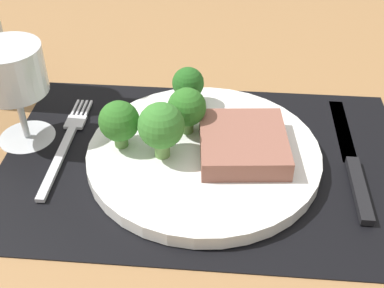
% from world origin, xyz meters
% --- Properties ---
extents(ground_plane, '(1.40, 1.10, 0.03)m').
position_xyz_m(ground_plane, '(0.00, 0.00, -0.01)').
color(ground_plane, '#996D42').
extents(placemat, '(0.47, 0.31, 0.00)m').
position_xyz_m(placemat, '(0.00, 0.00, 0.00)').
color(placemat, black).
rests_on(placemat, ground_plane).
extents(plate, '(0.27, 0.27, 0.02)m').
position_xyz_m(plate, '(0.00, 0.00, 0.01)').
color(plate, white).
rests_on(plate, placemat).
extents(steak, '(0.11, 0.11, 0.02)m').
position_xyz_m(steak, '(0.04, 0.00, 0.03)').
color(steak, '#8C5647').
rests_on(steak, plate).
extents(broccoli_near_fork, '(0.05, 0.05, 0.06)m').
position_xyz_m(broccoli_near_fork, '(-0.02, 0.03, 0.05)').
color(broccoli_near_fork, '#5B8942').
rests_on(broccoli_near_fork, plate).
extents(broccoli_front_edge, '(0.05, 0.05, 0.07)m').
position_xyz_m(broccoli_front_edge, '(-0.05, -0.01, 0.06)').
color(broccoli_front_edge, '#6B994C').
rests_on(broccoli_front_edge, plate).
extents(broccoli_near_steak, '(0.04, 0.04, 0.05)m').
position_xyz_m(broccoli_near_steak, '(-0.03, 0.09, 0.05)').
color(broccoli_near_steak, '#5B8942').
rests_on(broccoli_near_steak, plate).
extents(broccoli_center, '(0.05, 0.05, 0.06)m').
position_xyz_m(broccoli_center, '(-0.10, -0.00, 0.05)').
color(broccoli_center, '#5B8942').
rests_on(broccoli_center, plate).
extents(fork, '(0.02, 0.19, 0.01)m').
position_xyz_m(fork, '(-0.17, 0.01, 0.01)').
color(fork, silver).
rests_on(fork, placemat).
extents(knife, '(0.02, 0.23, 0.01)m').
position_xyz_m(knife, '(0.17, 0.01, 0.01)').
color(knife, black).
rests_on(knife, placemat).
extents(wine_glass, '(0.08, 0.08, 0.13)m').
position_xyz_m(wine_glass, '(-0.22, 0.03, 0.09)').
color(wine_glass, silver).
rests_on(wine_glass, ground_plane).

